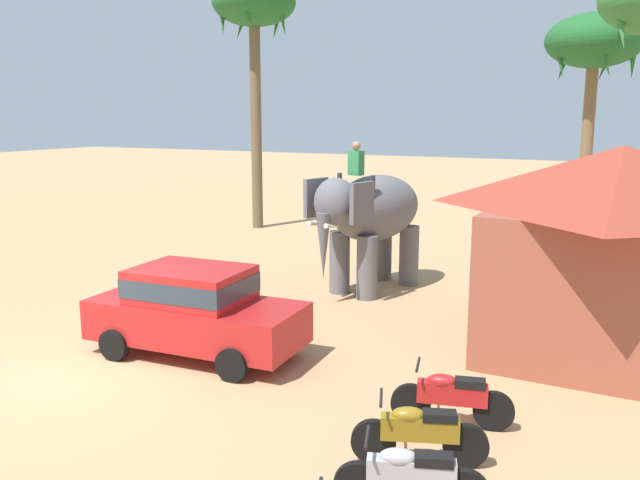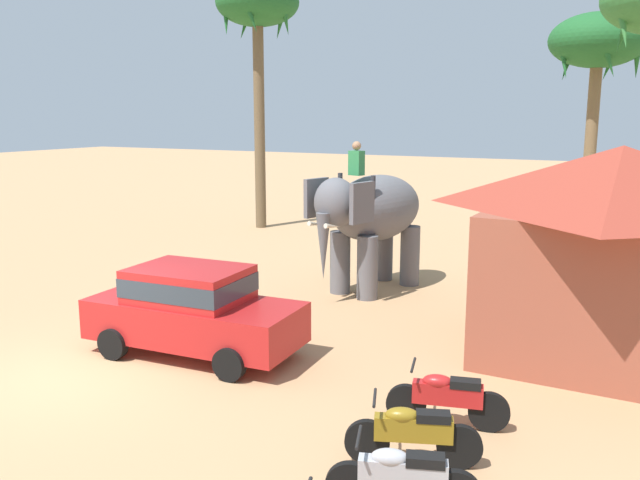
{
  "view_description": "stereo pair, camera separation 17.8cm",
  "coord_description": "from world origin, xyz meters",
  "px_view_note": "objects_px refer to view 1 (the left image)",
  "views": [
    {
      "loc": [
        8.75,
        -7.94,
        4.57
      ],
      "look_at": [
        1.8,
        5.85,
        1.6
      ],
      "focal_mm": 37.3,
      "sensor_mm": 36.0,
      "label": 1
    },
    {
      "loc": [
        8.91,
        -7.86,
        4.57
      ],
      "look_at": [
        1.8,
        5.85,
        1.6
      ],
      "focal_mm": 37.3,
      "sensor_mm": 36.0,
      "label": 2
    }
  ],
  "objects_px": {
    "car_sedan_foreground": "(195,308)",
    "roadside_hut": "(616,249)",
    "elephant_with_mahout": "(370,215)",
    "motorcycle_mid_row": "(419,432)",
    "palm_tree_near_hut": "(254,12)",
    "motorcycle_second_in_row": "(411,477)",
    "motorcycle_fourth_in_row": "(452,397)",
    "palm_tree_behind_elephant": "(594,47)"
  },
  "relations": [
    {
      "from": "elephant_with_mahout",
      "to": "motorcycle_second_in_row",
      "type": "xyz_separation_m",
      "value": [
        4.22,
        -8.92,
        -1.53
      ]
    },
    {
      "from": "elephant_with_mahout",
      "to": "motorcycle_mid_row",
      "type": "bearing_deg",
      "value": -63.14
    },
    {
      "from": "car_sedan_foreground",
      "to": "palm_tree_near_hut",
      "type": "distance_m",
      "value": 16.22
    },
    {
      "from": "palm_tree_behind_elephant",
      "to": "car_sedan_foreground",
      "type": "bearing_deg",
      "value": -110.22
    },
    {
      "from": "car_sedan_foreground",
      "to": "palm_tree_behind_elephant",
      "type": "height_order",
      "value": "palm_tree_behind_elephant"
    },
    {
      "from": "elephant_with_mahout",
      "to": "palm_tree_behind_elephant",
      "type": "height_order",
      "value": "palm_tree_behind_elephant"
    },
    {
      "from": "motorcycle_fourth_in_row",
      "to": "palm_tree_near_hut",
      "type": "relative_size",
      "value": 0.18
    },
    {
      "from": "motorcycle_second_in_row",
      "to": "motorcycle_mid_row",
      "type": "distance_m",
      "value": 1.12
    },
    {
      "from": "roadside_hut",
      "to": "car_sedan_foreground",
      "type": "bearing_deg",
      "value": -154.98
    },
    {
      "from": "motorcycle_second_in_row",
      "to": "motorcycle_mid_row",
      "type": "xyz_separation_m",
      "value": [
        -0.26,
        1.09,
        0.0
      ]
    },
    {
      "from": "motorcycle_second_in_row",
      "to": "roadside_hut",
      "type": "bearing_deg",
      "value": 75.12
    },
    {
      "from": "palm_tree_behind_elephant",
      "to": "elephant_with_mahout",
      "type": "bearing_deg",
      "value": -115.69
    },
    {
      "from": "motorcycle_second_in_row",
      "to": "motorcycle_fourth_in_row",
      "type": "distance_m",
      "value": 2.36
    },
    {
      "from": "palm_tree_behind_elephant",
      "to": "roadside_hut",
      "type": "xyz_separation_m",
      "value": [
        1.64,
        -11.44,
        -4.58
      ]
    },
    {
      "from": "elephant_with_mahout",
      "to": "motorcycle_fourth_in_row",
      "type": "distance_m",
      "value": 7.86
    },
    {
      "from": "car_sedan_foreground",
      "to": "elephant_with_mahout",
      "type": "distance_m",
      "value": 6.06
    },
    {
      "from": "motorcycle_fourth_in_row",
      "to": "palm_tree_near_hut",
      "type": "xyz_separation_m",
      "value": [
        -11.81,
        13.52,
        7.89
      ]
    },
    {
      "from": "motorcycle_fourth_in_row",
      "to": "palm_tree_near_hut",
      "type": "bearing_deg",
      "value": 131.13
    },
    {
      "from": "palm_tree_behind_elephant",
      "to": "palm_tree_near_hut",
      "type": "xyz_separation_m",
      "value": [
        -12.04,
        -1.93,
        1.66
      ]
    },
    {
      "from": "palm_tree_near_hut",
      "to": "elephant_with_mahout",
      "type": "bearing_deg",
      "value": -41.86
    },
    {
      "from": "palm_tree_near_hut",
      "to": "roadside_hut",
      "type": "xyz_separation_m",
      "value": [
        13.68,
        -9.51,
        -6.23
      ]
    },
    {
      "from": "palm_tree_near_hut",
      "to": "motorcycle_mid_row",
      "type": "bearing_deg",
      "value": -51.58
    },
    {
      "from": "motorcycle_mid_row",
      "to": "palm_tree_near_hut",
      "type": "distance_m",
      "value": 20.46
    },
    {
      "from": "roadside_hut",
      "to": "motorcycle_mid_row",
      "type": "bearing_deg",
      "value": -110.29
    },
    {
      "from": "palm_tree_behind_elephant",
      "to": "palm_tree_near_hut",
      "type": "height_order",
      "value": "palm_tree_near_hut"
    },
    {
      "from": "motorcycle_second_in_row",
      "to": "motorcycle_fourth_in_row",
      "type": "bearing_deg",
      "value": 94.42
    },
    {
      "from": "car_sedan_foreground",
      "to": "roadside_hut",
      "type": "distance_m",
      "value": 7.89
    },
    {
      "from": "palm_tree_behind_elephant",
      "to": "roadside_hut",
      "type": "height_order",
      "value": "palm_tree_behind_elephant"
    },
    {
      "from": "motorcycle_second_in_row",
      "to": "elephant_with_mahout",
      "type": "bearing_deg",
      "value": 115.34
    },
    {
      "from": "motorcycle_fourth_in_row",
      "to": "palm_tree_near_hut",
      "type": "distance_m",
      "value": 19.61
    },
    {
      "from": "car_sedan_foreground",
      "to": "motorcycle_mid_row",
      "type": "height_order",
      "value": "car_sedan_foreground"
    },
    {
      "from": "elephant_with_mahout",
      "to": "palm_tree_behind_elephant",
      "type": "distance_m",
      "value": 10.93
    },
    {
      "from": "elephant_with_mahout",
      "to": "roadside_hut",
      "type": "bearing_deg",
      "value": -23.37
    },
    {
      "from": "motorcycle_second_in_row",
      "to": "palm_tree_behind_elephant",
      "type": "relative_size",
      "value": 0.22
    },
    {
      "from": "car_sedan_foreground",
      "to": "motorcycle_fourth_in_row",
      "type": "distance_m",
      "value": 5.26
    },
    {
      "from": "car_sedan_foreground",
      "to": "palm_tree_behind_elephant",
      "type": "xyz_separation_m",
      "value": [
        5.43,
        14.74,
        5.78
      ]
    },
    {
      "from": "motorcycle_fourth_in_row",
      "to": "motorcycle_second_in_row",
      "type": "bearing_deg",
      "value": -85.58
    },
    {
      "from": "motorcycle_fourth_in_row",
      "to": "palm_tree_near_hut",
      "type": "height_order",
      "value": "palm_tree_near_hut"
    },
    {
      "from": "palm_tree_near_hut",
      "to": "motorcycle_second_in_row",
      "type": "bearing_deg",
      "value": -52.94
    },
    {
      "from": "motorcycle_second_in_row",
      "to": "palm_tree_near_hut",
      "type": "height_order",
      "value": "palm_tree_near_hut"
    },
    {
      "from": "motorcycle_second_in_row",
      "to": "motorcycle_fourth_in_row",
      "type": "xyz_separation_m",
      "value": [
        -0.18,
        2.35,
        0.0
      ]
    },
    {
      "from": "elephant_with_mahout",
      "to": "motorcycle_mid_row",
      "type": "height_order",
      "value": "elephant_with_mahout"
    }
  ]
}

